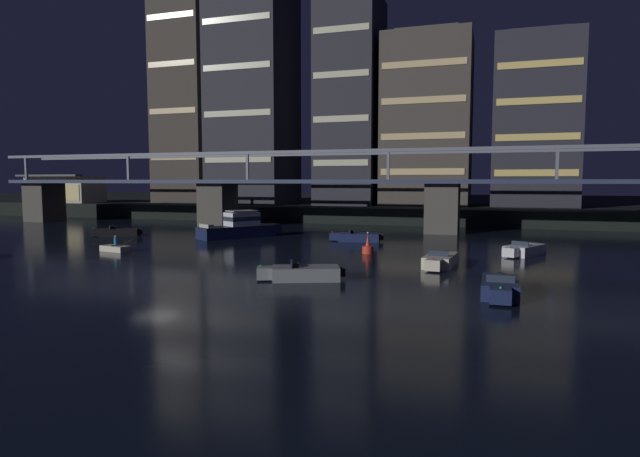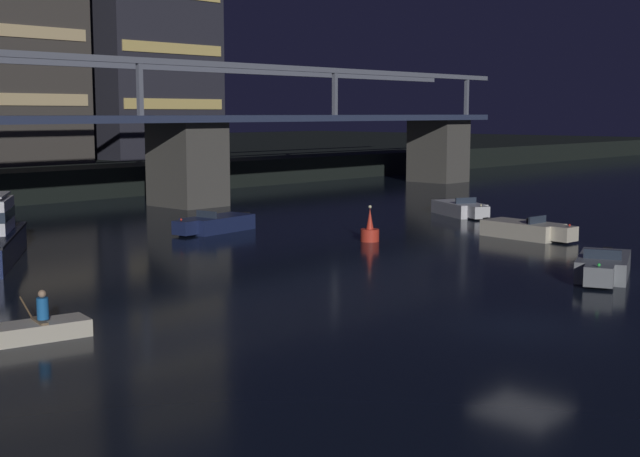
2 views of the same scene
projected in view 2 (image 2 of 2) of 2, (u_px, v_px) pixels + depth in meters
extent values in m
plane|color=black|center=(523.00, 327.00, 25.16)|extent=(400.00, 400.00, 0.00)
cube|color=#4C4944|center=(187.00, 164.00, 57.81)|extent=(3.60, 4.40, 5.55)
cube|color=#4C4944|center=(438.00, 151.00, 78.29)|extent=(3.60, 4.40, 5.55)
cube|color=slate|center=(1.00, 53.00, 44.76)|extent=(91.11, 0.36, 0.36)
cube|color=slate|center=(140.00, 88.00, 51.11)|extent=(0.30, 0.30, 3.20)
cube|color=slate|center=(335.00, 93.00, 63.40)|extent=(0.30, 0.30, 3.20)
cube|color=slate|center=(467.00, 96.00, 75.69)|extent=(0.30, 0.30, 3.20)
cube|color=beige|center=(18.00, 99.00, 64.02)|extent=(11.63, 0.10, 0.90)
cube|color=beige|center=(15.00, 31.00, 63.37)|extent=(11.63, 0.10, 0.90)
cube|color=#282833|center=(126.00, 26.00, 79.17)|extent=(11.36, 13.95, 23.62)
cube|color=#F2D172|center=(175.00, 104.00, 75.33)|extent=(10.45, 0.10, 0.90)
cube|color=#F2D172|center=(174.00, 48.00, 74.71)|extent=(10.45, 0.10, 0.90)
cube|color=gray|center=(603.00, 266.00, 32.95)|extent=(4.30, 3.12, 0.80)
cube|color=gray|center=(599.00, 276.00, 30.73)|extent=(1.20, 1.25, 0.70)
cube|color=#283342|center=(603.00, 254.00, 32.09)|extent=(0.59, 1.29, 0.36)
cube|color=#262628|center=(603.00, 255.00, 32.33)|extent=(0.58, 0.67, 0.24)
cube|color=black|center=(607.00, 255.00, 34.93)|extent=(0.47, 0.47, 0.60)
sphere|color=#33D84C|center=(599.00, 265.00, 30.44)|extent=(0.12, 0.12, 0.12)
cube|color=beige|center=(522.00, 230.00, 43.22)|extent=(2.15, 4.06, 0.80)
cube|color=beige|center=(565.00, 234.00, 41.43)|extent=(1.07, 0.99, 0.70)
cube|color=#283342|center=(537.00, 220.00, 42.51)|extent=(1.35, 0.22, 0.36)
cube|color=#262628|center=(533.00, 220.00, 42.71)|extent=(0.59, 0.45, 0.24)
cube|color=black|center=(488.00, 224.00, 44.81)|extent=(0.39, 0.39, 0.60)
sphere|color=red|center=(570.00, 225.00, 41.18)|extent=(0.12, 0.12, 0.12)
cube|color=#19234C|center=(218.00, 224.00, 45.55)|extent=(4.10, 2.25, 0.80)
cube|color=#19234C|center=(185.00, 228.00, 43.63)|extent=(1.01, 1.09, 0.70)
cube|color=#283342|center=(206.00, 214.00, 44.80)|extent=(0.26, 1.35, 0.36)
cube|color=#262628|center=(210.00, 215.00, 45.00)|extent=(0.46, 0.60, 0.24)
cube|color=black|center=(245.00, 218.00, 47.26)|extent=(0.40, 0.40, 0.60)
sphere|color=red|center=(181.00, 220.00, 43.37)|extent=(0.12, 0.12, 0.12)
cube|color=silver|center=(459.00, 209.00, 52.69)|extent=(3.41, 4.30, 0.80)
cube|color=silver|center=(479.00, 212.00, 50.43)|extent=(1.29, 1.26, 0.70)
cube|color=#283342|center=(466.00, 201.00, 51.82)|extent=(1.24, 0.72, 0.36)
cube|color=#262628|center=(464.00, 201.00, 52.06)|extent=(0.68, 0.61, 0.24)
cube|color=black|center=(443.00, 204.00, 54.70)|extent=(0.49, 0.49, 0.60)
sphere|color=beige|center=(481.00, 205.00, 50.14)|extent=(0.12, 0.12, 0.12)
cylinder|color=red|center=(370.00, 235.00, 42.00)|extent=(0.90, 0.90, 0.60)
cone|color=red|center=(370.00, 219.00, 41.90)|extent=(0.36, 0.36, 1.00)
sphere|color=#F2EAB2|center=(370.00, 207.00, 41.82)|extent=(0.16, 0.16, 0.16)
cube|color=beige|center=(40.00, 330.00, 23.86)|extent=(2.77, 1.62, 0.48)
cube|color=#7F6647|center=(39.00, 321.00, 23.82)|extent=(0.40, 1.01, 0.06)
cylinder|color=#1E66B2|center=(43.00, 308.00, 23.84)|extent=(0.32, 0.32, 0.60)
sphere|color=tan|center=(42.00, 294.00, 23.78)|extent=(0.22, 0.22, 0.22)
cylinder|color=olive|center=(28.00, 311.00, 24.67)|extent=(0.37, 1.50, 0.59)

